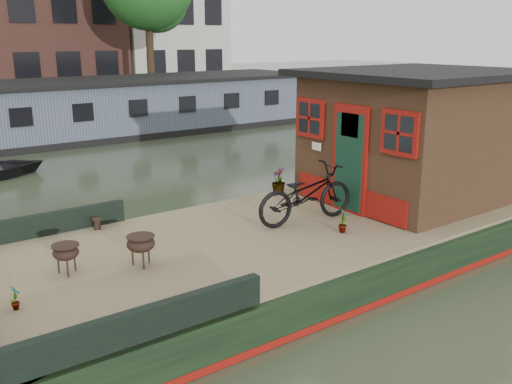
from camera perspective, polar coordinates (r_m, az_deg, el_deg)
ground at (r=10.22m, az=7.31°, el=-5.84°), size 120.00×120.00×0.00m
houseboat_hull at (r=9.30m, az=1.36°, el=-6.08°), size 14.01×4.02×0.60m
houseboat_deck at (r=10.01m, az=7.43°, el=-2.50°), size 11.80×3.80×0.05m
bow_bulwark at (r=7.58m, az=-21.83°, el=-7.87°), size 3.00×4.00×0.35m
cabin at (r=11.31m, az=15.75°, el=5.65°), size 4.00×3.50×2.42m
bicycle at (r=9.50m, az=5.01°, el=-0.21°), size 1.89×0.81×0.97m
potted_plant_a at (r=9.11m, az=8.69°, el=-2.74°), size 0.27×0.28×0.44m
potted_plant_d at (r=11.29m, az=2.28°, el=1.15°), size 0.34×0.34×0.51m
potted_plant_e at (r=7.13m, az=-22.97°, el=-9.68°), size 0.14×0.18×0.30m
brazier_front at (r=7.89m, az=-11.40°, el=-5.78°), size 0.48×0.48×0.44m
brazier_rear at (r=7.89m, az=-18.43°, el=-6.40°), size 0.45×0.45×0.41m
bollard_port at (r=9.55m, az=-15.61°, el=-3.08°), size 0.17×0.17×0.19m
bollard_stbd at (r=6.10m, az=-18.18°, el=-14.05°), size 0.18×0.18×0.20m
far_houseboat at (r=22.05m, az=-18.66°, el=7.51°), size 20.40×4.40×2.11m
quay at (r=28.33m, az=-22.71°, el=7.64°), size 60.00×6.00×0.90m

